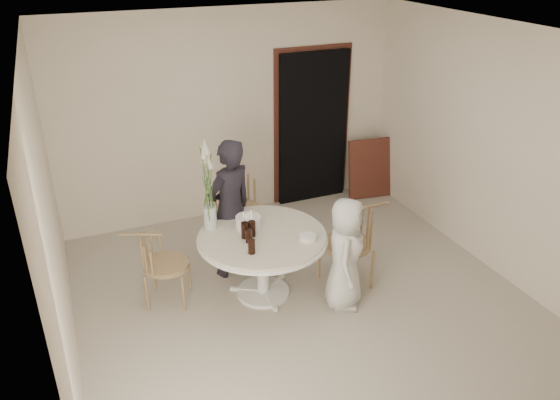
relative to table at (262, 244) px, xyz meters
name	(u,v)px	position (x,y,z in m)	size (l,w,h in m)	color
ground	(303,299)	(0.35, -0.25, -0.62)	(4.50, 4.50, 0.00)	#BAB19E
room_shell	(306,156)	(0.35, -0.25, 1.00)	(4.50, 4.50, 4.50)	white
doorway	(313,128)	(1.50, 1.94, 0.43)	(1.00, 0.10, 2.10)	black
door_trim	(312,123)	(1.50, 1.98, 0.49)	(1.12, 0.03, 2.22)	maroon
table	(262,244)	(0.00, 0.00, 0.00)	(1.33, 1.33, 0.73)	white
picture_frame	(370,168)	(2.30, 1.67, -0.19)	(0.64, 0.04, 0.86)	maroon
chair_far	(235,198)	(0.08, 1.13, 0.00)	(0.56, 0.60, 0.95)	#A48159
chair_right	(357,234)	(1.02, -0.16, -0.03)	(0.56, 0.52, 0.91)	#A48159
chair_left	(154,257)	(-1.05, 0.32, -0.09)	(0.58, 0.56, 0.81)	#A48159
girl	(230,209)	(-0.16, 0.54, 0.18)	(0.58, 0.38, 1.58)	black
boy	(345,254)	(0.70, -0.48, -0.02)	(0.59, 0.38, 1.20)	silver
birthday_cake	(248,222)	(-0.08, 0.18, 0.18)	(0.26, 0.26, 0.18)	white
cola_tumbler_a	(245,230)	(-0.18, 0.00, 0.20)	(0.08, 0.08, 0.17)	black
cola_tumbler_b	(252,246)	(-0.22, -0.30, 0.19)	(0.07, 0.07, 0.15)	black
cola_tumbler_c	(249,236)	(-0.18, -0.10, 0.18)	(0.07, 0.07, 0.14)	black
cola_tumbler_d	(252,229)	(-0.11, 0.01, 0.20)	(0.08, 0.08, 0.16)	black
plate_stack	(308,237)	(0.38, -0.27, 0.14)	(0.18, 0.18, 0.04)	white
flower_vase	(209,192)	(-0.45, 0.32, 0.53)	(0.13, 0.13, 0.99)	silver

